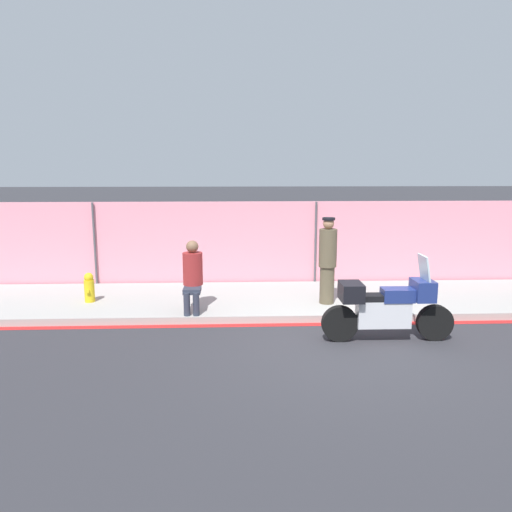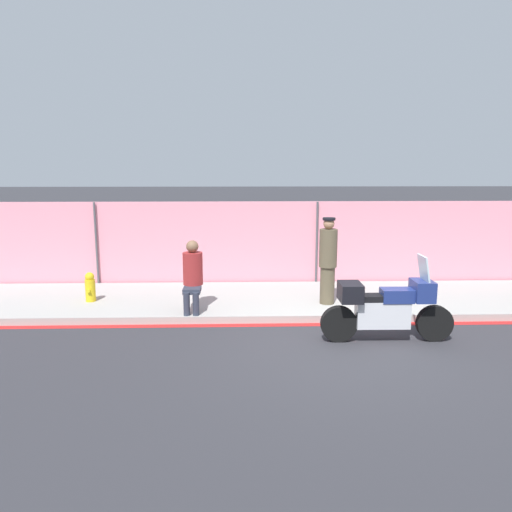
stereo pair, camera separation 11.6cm
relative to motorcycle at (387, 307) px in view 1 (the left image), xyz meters
name	(u,v)px [view 1 (the left image)]	position (x,y,z in m)	size (l,w,h in m)	color
ground_plane	(355,349)	(-0.61, -0.37, -0.59)	(120.00, 120.00, 0.00)	#2D2D33
sidewalk	(325,299)	(-0.61, 2.37, -0.52)	(38.65, 2.77, 0.14)	#9E9E99
curb_paint_stripe	(339,324)	(-0.61, 0.89, -0.58)	(38.65, 0.18, 0.01)	red
storefront_fence	(315,244)	(-0.61, 3.85, 0.44)	(36.72, 0.17, 2.06)	pink
motorcycle	(387,307)	(0.00, 0.00, 0.00)	(2.22, 0.51, 1.46)	black
officer_standing	(328,260)	(-0.67, 1.84, 0.45)	(0.36, 0.36, 1.75)	brown
person_seated_on_curb	(193,272)	(-3.34, 1.46, 0.30)	(0.38, 0.69, 1.35)	#2D3342
fire_hydrant	(89,288)	(-5.52, 2.14, -0.15)	(0.20, 0.26, 0.61)	gold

